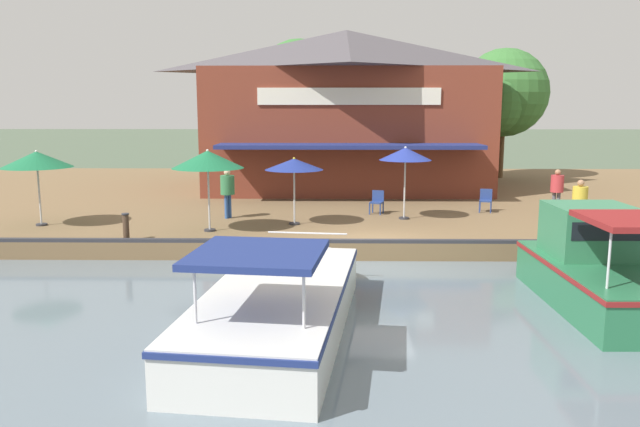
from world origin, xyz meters
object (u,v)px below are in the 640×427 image
at_px(person_mid_patio, 580,199).
at_px(motorboat_distant_upstream, 593,268).
at_px(tree_downstream_bank, 502,95).
at_px(person_near_entrance, 557,186).
at_px(person_at_quay_edge, 227,187).
at_px(mooring_post, 126,226).
at_px(patio_umbrella_near_quay_edge, 208,159).
at_px(motorboat_nearest_quay, 285,295).
at_px(tree_behind_restaurant, 296,86).
at_px(cafe_chair_far_corner_seat, 377,201).
at_px(patio_umbrella_far_corner, 405,154).
at_px(patio_umbrella_mid_patio_right, 294,164).
at_px(patio_umbrella_mid_patio_left, 37,159).
at_px(waterfront_restaurant, 346,108).
at_px(cafe_chair_mid_patio, 486,199).

relative_size(person_mid_patio, motorboat_distant_upstream, 0.27).
bearing_deg(tree_downstream_bank, person_near_entrance, -4.71).
height_order(person_mid_patio, motorboat_distant_upstream, motorboat_distant_upstream).
xyz_separation_m(person_near_entrance, person_at_quay_edge, (1.20, -11.93, 0.09)).
relative_size(person_near_entrance, mooring_post, 2.02).
xyz_separation_m(patio_umbrella_near_quay_edge, motorboat_nearest_quay, (6.84, 2.87, -2.25)).
height_order(mooring_post, tree_behind_restaurant, tree_behind_restaurant).
bearing_deg(tree_downstream_bank, person_at_quay_edge, -45.27).
relative_size(cafe_chair_far_corner_seat, person_mid_patio, 0.52).
height_order(patio_umbrella_far_corner, person_near_entrance, patio_umbrella_far_corner).
distance_m(person_at_quay_edge, mooring_post, 4.49).
xyz_separation_m(patio_umbrella_far_corner, patio_umbrella_mid_patio_right, (1.09, -3.78, -0.26)).
height_order(patio_umbrella_near_quay_edge, person_near_entrance, patio_umbrella_near_quay_edge).
distance_m(patio_umbrella_mid_patio_right, person_mid_patio, 9.14).
xyz_separation_m(patio_umbrella_mid_patio_right, motorboat_distant_upstream, (6.45, 7.22, -1.78)).
xyz_separation_m(patio_umbrella_mid_patio_right, motorboat_nearest_quay, (7.99, 0.25, -1.99)).
xyz_separation_m(patio_umbrella_far_corner, patio_umbrella_mid_patio_left, (1.39, -12.16, -0.08)).
distance_m(patio_umbrella_far_corner, patio_umbrella_mid_patio_right, 3.94).
distance_m(person_mid_patio, person_at_quay_edge, 11.64).
xyz_separation_m(person_near_entrance, motorboat_nearest_quay, (10.37, -9.27, -0.99)).
bearing_deg(waterfront_restaurant, tree_downstream_bank, 113.00).
height_order(patio_umbrella_near_quay_edge, person_mid_patio, patio_umbrella_near_quay_edge).
bearing_deg(cafe_chair_mid_patio, patio_umbrella_mid_patio_right, -69.33).
xyz_separation_m(patio_umbrella_far_corner, person_at_quay_edge, (-0.09, -6.19, -1.17)).
distance_m(patio_umbrella_near_quay_edge, motorboat_distant_upstream, 11.36).
bearing_deg(mooring_post, cafe_chair_far_corner_seat, 121.53).
bearing_deg(cafe_chair_far_corner_seat, tree_downstream_bank, 147.27).
distance_m(person_near_entrance, motorboat_distant_upstream, 9.16).
relative_size(patio_umbrella_mid_patio_left, tree_behind_restaurant, 0.33).
bearing_deg(mooring_post, person_near_entrance, 109.01).
xyz_separation_m(cafe_chair_far_corner_seat, person_mid_patio, (3.13, 6.12, 0.54)).
xyz_separation_m(person_mid_patio, motorboat_distant_upstream, (5.50, -1.82, -0.78)).
bearing_deg(cafe_chair_mid_patio, person_mid_patio, 29.53).
distance_m(cafe_chair_mid_patio, cafe_chair_far_corner_seat, 4.11).
xyz_separation_m(tree_downstream_bank, tree_behind_restaurant, (-1.37, -11.19, 0.55)).
relative_size(person_near_entrance, motorboat_nearest_quay, 0.19).
xyz_separation_m(waterfront_restaurant, motorboat_distant_upstream, (16.78, 5.25, -3.58)).
relative_size(patio_umbrella_mid_patio_right, mooring_post, 2.79).
bearing_deg(person_mid_patio, cafe_chair_far_corner_seat, -117.11).
distance_m(waterfront_restaurant, cafe_chair_far_corner_seat, 8.85).
bearing_deg(patio_umbrella_mid_patio_left, motorboat_nearest_quay, 48.28).
bearing_deg(cafe_chair_mid_patio, person_at_quay_edge, -81.15).
distance_m(waterfront_restaurant, motorboat_nearest_quay, 18.79).
distance_m(person_mid_patio, mooring_post, 13.96).
xyz_separation_m(cafe_chair_far_corner_seat, tree_behind_restaurant, (-13.13, -3.64, 4.58)).
xyz_separation_m(patio_umbrella_far_corner, tree_downstream_bank, (-12.85, 6.69, 2.24)).
bearing_deg(patio_umbrella_near_quay_edge, person_near_entrance, 106.25).
height_order(patio_umbrella_mid_patio_left, tree_downstream_bank, tree_downstream_bank).
bearing_deg(cafe_chair_far_corner_seat, motorboat_nearest_quay, -14.65).
bearing_deg(tree_downstream_bank, patio_umbrella_far_corner, -27.51).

